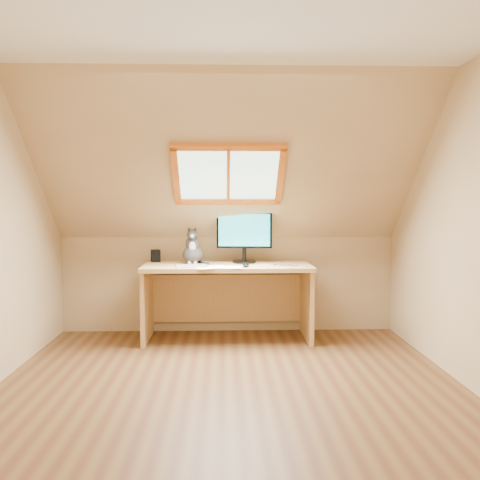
{
  "coord_description": "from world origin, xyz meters",
  "views": [
    {
      "loc": [
        -0.05,
        -3.89,
        1.37
      ],
      "look_at": [
        0.11,
        1.0,
        1.02
      ],
      "focal_mm": 40.0,
      "sensor_mm": 36.0,
      "label": 1
    }
  ],
  "objects": [
    {
      "name": "papers",
      "position": [
        -0.09,
        1.12,
        0.76
      ],
      "size": [
        0.35,
        0.3,
        0.01
      ],
      "color": "white",
      "rests_on": "desk"
    },
    {
      "name": "desk_speaker",
      "position": [
        -0.75,
        1.63,
        0.82
      ],
      "size": [
        0.11,
        0.11,
        0.12
      ],
      "primitive_type": "cube",
      "rotation": [
        0.0,
        0.0,
        0.29
      ],
      "color": "black",
      "rests_on": "desk"
    },
    {
      "name": "monitor",
      "position": [
        0.17,
        1.5,
        1.05
      ],
      "size": [
        0.56,
        0.24,
        0.52
      ],
      "color": "black",
      "rests_on": "desk"
    },
    {
      "name": "room_shell",
      "position": [
        0.0,
        -0.09,
        1.43
      ],
      "size": [
        3.52,
        3.52,
        2.41
      ],
      "color": "tan",
      "rests_on": "ground"
    },
    {
      "name": "cat",
      "position": [
        -0.36,
        1.47,
        0.89
      ],
      "size": [
        0.21,
        0.25,
        0.38
      ],
      "color": "#3E3937",
      "rests_on": "desk"
    },
    {
      "name": "graphics_tablet",
      "position": [
        -0.35,
        1.2,
        0.76
      ],
      "size": [
        0.32,
        0.25,
        0.01
      ],
      "primitive_type": "cube",
      "rotation": [
        0.0,
        0.0,
        0.15
      ],
      "color": "#B2B2B7",
      "rests_on": "desk"
    },
    {
      "name": "cables",
      "position": [
        0.47,
        1.26,
        0.76
      ],
      "size": [
        0.51,
        0.26,
        0.01
      ],
      "color": "silver",
      "rests_on": "desk"
    },
    {
      "name": "mouse",
      "position": [
        0.17,
        1.15,
        0.77
      ],
      "size": [
        0.07,
        0.11,
        0.04
      ],
      "primitive_type": "ellipsoid",
      "rotation": [
        0.0,
        0.0,
        0.01
      ],
      "color": "black",
      "rests_on": "desk"
    },
    {
      "name": "desk",
      "position": [
        -0.01,
        1.45,
        0.53
      ],
      "size": [
        1.65,
        0.72,
        0.76
      ],
      "color": "tan",
      "rests_on": "ground"
    },
    {
      "name": "ground",
      "position": [
        0.0,
        0.0,
        0.0
      ],
      "size": [
        3.5,
        3.5,
        0.0
      ],
      "primitive_type": "plane",
      "color": "brown",
      "rests_on": "ground"
    }
  ]
}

